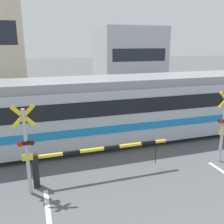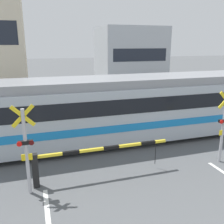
% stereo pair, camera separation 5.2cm
% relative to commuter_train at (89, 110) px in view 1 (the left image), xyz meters
% --- Properties ---
extents(rail_track_near, '(50.00, 0.10, 0.08)m').
position_rel_commuter_train_xyz_m(rail_track_near, '(0.93, -0.72, -1.59)').
color(rail_track_near, '#5B564C').
rests_on(rail_track_near, ground_plane).
extents(rail_track_far, '(50.00, 0.10, 0.08)m').
position_rel_commuter_train_xyz_m(rail_track_far, '(0.93, 0.72, -1.59)').
color(rail_track_far, '#5B564C').
rests_on(rail_track_far, ground_plane).
extents(commuter_train, '(21.54, 2.76, 3.04)m').
position_rel_commuter_train_xyz_m(commuter_train, '(0.00, 0.00, 0.00)').
color(commuter_train, '#ADB7C1').
rests_on(commuter_train, ground_plane).
extents(crossing_barrier_near, '(4.76, 0.20, 1.16)m').
position_rel_commuter_train_xyz_m(crossing_barrier_near, '(-1.12, -3.04, -0.80)').
color(crossing_barrier_near, black).
rests_on(crossing_barrier_near, ground_plane).
extents(crossing_barrier_far, '(4.76, 0.20, 1.16)m').
position_rel_commuter_train_xyz_m(crossing_barrier_far, '(2.99, 2.65, -0.80)').
color(crossing_barrier_far, black).
rests_on(crossing_barrier_far, ground_plane).
extents(crossing_signal_left, '(0.68, 0.15, 2.85)m').
position_rel_commuter_train_xyz_m(crossing_signal_left, '(-2.65, -3.35, -0.07)').
color(crossing_signal_left, '#B2B2B7').
rests_on(crossing_signal_left, ground_plane).
extents(crossing_signal_right, '(0.68, 0.15, 2.85)m').
position_rel_commuter_train_xyz_m(crossing_signal_right, '(4.52, -3.35, -0.07)').
color(crossing_signal_right, '#B2B2B7').
rests_on(crossing_signal_right, ground_plane).
extents(pedestrian, '(0.38, 0.22, 1.57)m').
position_rel_commuter_train_xyz_m(pedestrian, '(1.37, 6.05, -0.74)').
color(pedestrian, brown).
rests_on(pedestrian, ground_plane).
extents(building_right_of_street, '(6.76, 5.77, 6.23)m').
position_rel_commuter_train_xyz_m(building_right_of_street, '(8.05, 15.51, 1.48)').
color(building_right_of_street, '#B2B7BC').
rests_on(building_right_of_street, ground_plane).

